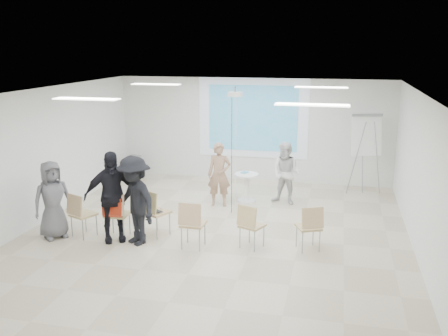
% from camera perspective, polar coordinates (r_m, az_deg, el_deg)
% --- Properties ---
extents(floor, '(8.00, 9.00, 0.10)m').
position_cam_1_polar(floor, '(10.74, -0.98, -7.75)').
color(floor, beige).
rests_on(floor, ground).
extents(ceiling, '(8.00, 9.00, 0.10)m').
position_cam_1_polar(ceiling, '(10.02, -1.05, 8.96)').
color(ceiling, white).
rests_on(ceiling, wall_back).
extents(wall_back, '(8.00, 0.10, 3.00)m').
position_cam_1_polar(wall_back, '(14.64, 3.34, 4.39)').
color(wall_back, silver).
rests_on(wall_back, floor).
extents(wall_left, '(0.10, 9.00, 3.00)m').
position_cam_1_polar(wall_left, '(11.90, -20.28, 1.33)').
color(wall_left, silver).
rests_on(wall_left, floor).
extents(wall_right, '(0.10, 9.00, 3.00)m').
position_cam_1_polar(wall_right, '(10.11, 21.86, -0.94)').
color(wall_right, silver).
rests_on(wall_right, floor).
extents(projection_halo, '(3.20, 0.01, 2.30)m').
position_cam_1_polar(projection_halo, '(14.52, 3.32, 5.71)').
color(projection_halo, silver).
rests_on(projection_halo, wall_back).
extents(projection_image, '(2.60, 0.01, 1.90)m').
position_cam_1_polar(projection_image, '(14.51, 3.31, 5.70)').
color(projection_image, teal).
rests_on(projection_image, wall_back).
extents(pedestal_table, '(0.77, 0.77, 0.76)m').
position_cam_1_polar(pedestal_table, '(12.72, 2.56, -2.04)').
color(pedestal_table, white).
rests_on(pedestal_table, floor).
extents(player_left, '(0.72, 0.55, 1.80)m').
position_cam_1_polar(player_left, '(12.30, -0.55, -0.28)').
color(player_left, tan).
rests_on(player_left, floor).
extents(player_right, '(1.00, 0.89, 1.74)m').
position_cam_1_polar(player_right, '(12.55, 7.11, -0.24)').
color(player_right, white).
rests_on(player_right, floor).
extents(controller_left, '(0.05, 0.11, 0.04)m').
position_cam_1_polar(controller_left, '(12.43, 0.53, 1.23)').
color(controller_left, white).
rests_on(controller_left, player_left).
extents(controller_right, '(0.07, 0.12, 0.04)m').
position_cam_1_polar(controller_right, '(12.74, 6.47, 1.41)').
color(controller_right, silver).
rests_on(controller_right, player_right).
extents(chair_far_left, '(0.59, 0.61, 0.95)m').
position_cam_1_polar(chair_far_left, '(10.77, -16.13, -4.81)').
color(chair_far_left, tan).
rests_on(chair_far_left, floor).
extents(chair_left_mid, '(0.50, 0.53, 0.99)m').
position_cam_1_polar(chair_left_mid, '(10.51, -12.26, -4.90)').
color(chair_left_mid, tan).
rests_on(chair_left_mid, floor).
extents(chair_left_inner, '(0.64, 0.65, 1.00)m').
position_cam_1_polar(chair_left_inner, '(10.50, -8.07, -4.68)').
color(chair_left_inner, tan).
rests_on(chair_left_inner, floor).
extents(chair_center, '(0.46, 0.50, 0.97)m').
position_cam_1_polar(chair_center, '(9.79, -3.70, -6.08)').
color(chair_center, tan).
rests_on(chair_center, floor).
extents(chair_right_inner, '(0.56, 0.58, 0.90)m').
position_cam_1_polar(chair_right_inner, '(9.80, 2.98, -6.29)').
color(chair_right_inner, tan).
rests_on(chair_right_inner, floor).
extents(chair_right_far, '(0.58, 0.60, 0.92)m').
position_cam_1_polar(chair_right_far, '(9.81, 9.81, -6.38)').
color(chair_right_far, tan).
rests_on(chair_right_far, floor).
extents(red_jacket, '(0.41, 0.12, 0.39)m').
position_cam_1_polar(red_jacket, '(10.35, -12.65, -4.41)').
color(red_jacket, '#A02813').
rests_on(red_jacket, chair_left_mid).
extents(laptop, '(0.45, 0.40, 0.03)m').
position_cam_1_polar(laptop, '(10.59, -7.68, -4.81)').
color(laptop, black).
rests_on(laptop, chair_left_inner).
extents(audience_left, '(1.46, 1.29, 2.15)m').
position_cam_1_polar(audience_left, '(10.28, -12.77, -2.47)').
color(audience_left, black).
rests_on(audience_left, floor).
extents(audience_mid, '(1.51, 1.34, 2.05)m').
position_cam_1_polar(audience_mid, '(10.04, -10.21, -3.03)').
color(audience_mid, black).
rests_on(audience_mid, floor).
extents(audience_outer, '(1.02, 1.06, 1.83)m').
position_cam_1_polar(audience_outer, '(10.83, -19.04, -2.96)').
color(audience_outer, slate).
rests_on(audience_outer, floor).
extents(flipchart_easel, '(0.91, 0.71, 2.16)m').
position_cam_1_polar(flipchart_easel, '(13.66, 15.97, 3.58)').
color(flipchart_easel, gray).
rests_on(flipchart_easel, floor).
extents(av_cart, '(0.53, 0.46, 0.69)m').
position_cam_1_polar(av_cart, '(15.24, -10.15, 0.04)').
color(av_cart, black).
rests_on(av_cart, floor).
extents(ceiling_projector, '(0.30, 0.25, 3.00)m').
position_cam_1_polar(ceiling_projector, '(11.48, 1.28, 7.77)').
color(ceiling_projector, white).
rests_on(ceiling_projector, ceiling).
extents(fluor_panel_nw, '(1.20, 0.30, 0.02)m').
position_cam_1_polar(fluor_panel_nw, '(12.53, -7.79, 9.46)').
color(fluor_panel_nw, white).
rests_on(fluor_panel_nw, ceiling).
extents(fluor_panel_ne, '(1.20, 0.30, 0.02)m').
position_cam_1_polar(fluor_panel_ne, '(11.73, 11.05, 9.03)').
color(fluor_panel_ne, white).
rests_on(fluor_panel_ne, ceiling).
extents(fluor_panel_sw, '(1.20, 0.30, 0.02)m').
position_cam_1_polar(fluor_panel_sw, '(9.36, -15.45, 7.62)').
color(fluor_panel_sw, white).
rests_on(fluor_panel_sw, ceiling).
extents(fluor_panel_se, '(1.20, 0.30, 0.02)m').
position_cam_1_polar(fluor_panel_se, '(8.25, 10.03, 7.13)').
color(fluor_panel_se, white).
rests_on(fluor_panel_se, ceiling).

